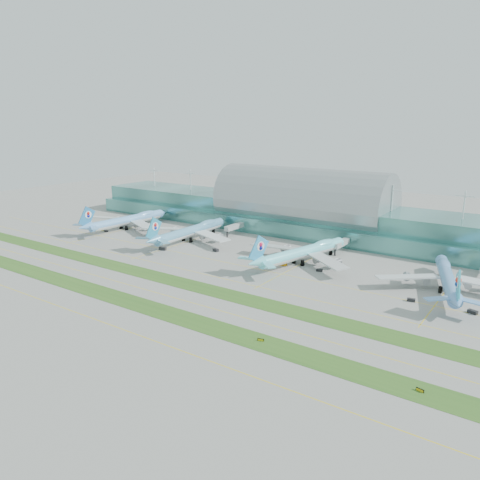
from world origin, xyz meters
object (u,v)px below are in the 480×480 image
Objects in this scene: airliner_d at (447,278)px; taxiway_sign_east at (261,340)px; airliner_b at (191,230)px; terminal at (302,210)px; airliner_c at (304,251)px; airliner_a at (128,220)px; taxiway_sign_far_east at (420,390)px.

taxiway_sign_east is at bearing -131.96° from airliner_d.
airliner_d is (152.28, -3.77, -0.42)m from airliner_b.
airliner_c is at bearing -61.49° from terminal.
airliner_c is 95.25m from taxiway_sign_east.
terminal is at bearing 132.71° from airliner_c.
airliner_c is (35.80, -65.91, -7.88)m from terminal.
airliner_c reaches higher than airliner_a.
airliner_c is 71.60m from airliner_d.
terminal is 145.48× the size of taxiway_sign_east.
airliner_b is (-44.89, -62.98, -7.79)m from terminal.
airliner_c reaches higher than airliner_d.
airliner_d is at bearing 48.05° from taxiway_sign_east.
airliner_c is at bearing 91.41° from taxiway_sign_east.
taxiway_sign_east is 0.98× the size of taxiway_sign_far_east.
airliner_d is at bearing 13.52° from airliner_c.
terminal is at bearing 95.87° from taxiway_sign_east.
airliner_a is 58.24m from airliner_b.
taxiway_sign_far_east is (163.94, -93.74, -5.93)m from airliner_b.
terminal reaches higher than taxiway_sign_east.
terminal reaches higher than airliner_c.
airliner_b is 31.81× the size of taxiway_sign_far_east.
airliner_b is at bearing 2.82° from airliner_a.
terminal reaches higher than taxiway_sign_far_east.
taxiway_sign_far_east is at bearing -99.63° from airliner_d.
taxiway_sign_far_east is (222.18, -94.12, -5.82)m from airliner_a.
airliner_d is 29.10× the size of taxiway_sign_far_east.
airliner_d is at bearing -31.86° from terminal.
airliner_d is (107.39, -66.75, -8.21)m from terminal.
airliner_b reaches higher than airliner_c.
airliner_b is at bearing 161.57° from airliner_d.
airliner_b is 1.09× the size of airliner_d.
airliner_a is 241.36m from taxiway_sign_far_east.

